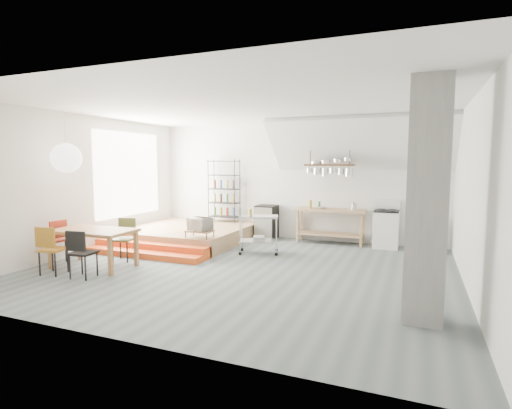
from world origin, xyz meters
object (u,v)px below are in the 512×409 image
at_px(dining_table, 93,233).
at_px(mini_fridge, 267,222).
at_px(stove, 386,229).
at_px(rolling_cart, 259,229).

xyz_separation_m(dining_table, mini_fridge, (2.15, 4.22, -0.23)).
height_order(stove, mini_fridge, stove).
height_order(rolling_cart, mini_fridge, mini_fridge).
relative_size(dining_table, rolling_cart, 1.67).
relative_size(stove, rolling_cart, 1.18).
xyz_separation_m(stove, rolling_cart, (-2.70, -1.77, 0.09)).
xyz_separation_m(stove, mini_fridge, (-3.19, 0.04, -0.02)).
distance_m(stove, mini_fridge, 3.19).
height_order(dining_table, mini_fridge, mini_fridge).
bearing_deg(stove, rolling_cart, -146.74).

